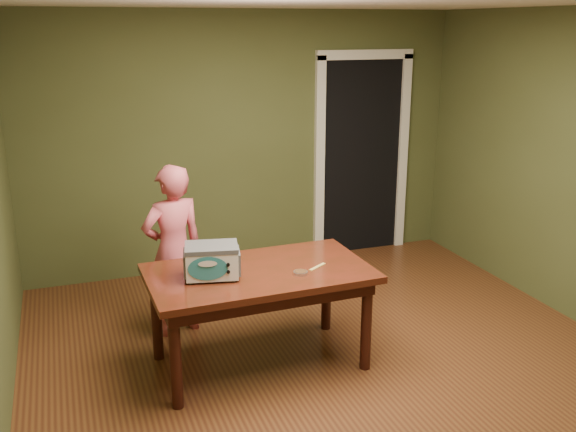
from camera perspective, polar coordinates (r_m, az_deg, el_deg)
The scene contains 8 objects.
floor at distance 4.79m, azimuth 5.18°, elevation -14.15°, with size 5.00×5.00×0.00m, color brown.
room_shell at distance 4.19m, azimuth 5.79°, elevation 6.36°, with size 4.52×5.02×2.61m.
doorway at distance 7.32m, azimuth 5.51°, elevation 5.62°, with size 1.10×0.66×2.25m.
dining_table at distance 4.68m, azimuth -2.57°, elevation -5.97°, with size 1.62×0.94×0.75m.
toy_oven at distance 4.49m, azimuth -6.80°, elevation -3.91°, with size 0.43×0.33×0.24m.
baking_pan at distance 4.57m, azimuth 1.12°, elevation -5.04°, with size 0.10×0.10×0.02m.
spatula at distance 4.69m, azimuth 2.63°, elevation -4.54°, with size 0.18×0.03×0.01m, color tan.
child at distance 5.24m, azimuth -10.14°, elevation -3.05°, with size 0.52×0.34×1.41m, color #D35766.
Camera 1 is at (-1.78, -3.71, 2.45)m, focal length 40.00 mm.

